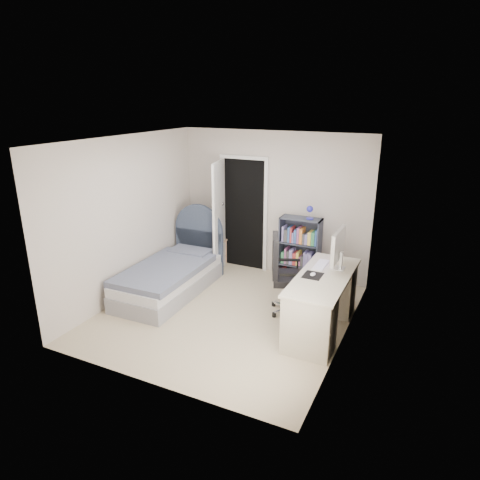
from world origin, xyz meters
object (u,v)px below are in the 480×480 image
at_px(nightstand, 213,246).
at_px(floor_lamp, 221,240).
at_px(bed, 172,275).
at_px(bookcase, 299,255).
at_px(desk, 322,300).
at_px(office_chair, 285,271).

distance_m(nightstand, floor_lamp, 0.21).
height_order(bed, bookcase, bookcase).
height_order(floor_lamp, desk, desk).
bearing_deg(office_chair, desk, -21.99).
distance_m(bed, bookcase, 2.12).
distance_m(floor_lamp, desk, 2.72).
xyz_separation_m(desk, office_chair, (-0.64, 0.26, 0.21)).
xyz_separation_m(bookcase, desk, (0.73, -1.23, -0.11)).
distance_m(nightstand, desk, 2.87).
bearing_deg(nightstand, floor_lamp, -1.12).
bearing_deg(floor_lamp, bookcase, -7.66).
bearing_deg(floor_lamp, desk, -32.05).
distance_m(floor_lamp, bookcase, 1.59).
height_order(nightstand, desk, desk).
relative_size(floor_lamp, bookcase, 0.89).
bearing_deg(office_chair, bookcase, 95.36).
bearing_deg(bookcase, desk, -59.38).
relative_size(bookcase, desk, 0.85).
relative_size(bed, floor_lamp, 1.65).
xyz_separation_m(bookcase, office_chair, (0.09, -0.97, 0.10)).
xyz_separation_m(nightstand, bookcase, (1.74, -0.22, 0.17)).
bearing_deg(nightstand, bookcase, -7.03).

